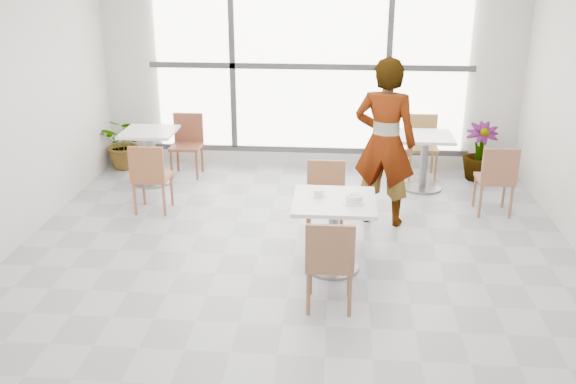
# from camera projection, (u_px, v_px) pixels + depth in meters

# --- Properties ---
(floor) EXTENTS (7.00, 7.00, 0.00)m
(floor) POSITION_uv_depth(u_px,v_px,m) (291.00, 276.00, 6.22)
(floor) COLOR #9E9EA5
(floor) RESTS_ON ground
(wall_back) EXTENTS (6.00, 0.00, 6.00)m
(wall_back) POSITION_uv_depth(u_px,v_px,m) (310.00, 66.00, 8.96)
(wall_back) COLOR silver
(wall_back) RESTS_ON ground
(wall_front) EXTENTS (6.00, 0.00, 6.00)m
(wall_front) POSITION_uv_depth(u_px,v_px,m) (220.00, 361.00, 2.43)
(wall_front) COLOR silver
(wall_front) RESTS_ON ground
(window) EXTENTS (4.60, 0.07, 2.52)m
(window) POSITION_uv_depth(u_px,v_px,m) (310.00, 66.00, 8.90)
(window) COLOR white
(window) RESTS_ON ground
(main_table) EXTENTS (0.80, 0.80, 0.75)m
(main_table) POSITION_uv_depth(u_px,v_px,m) (334.00, 221.00, 6.19)
(main_table) COLOR white
(main_table) RESTS_ON ground
(chair_near) EXTENTS (0.42, 0.42, 0.87)m
(chair_near) POSITION_uv_depth(u_px,v_px,m) (330.00, 259.00, 5.46)
(chair_near) COLOR #8B5C3F
(chair_near) RESTS_ON ground
(chair_far) EXTENTS (0.42, 0.42, 0.87)m
(chair_far) POSITION_uv_depth(u_px,v_px,m) (326.00, 195.00, 6.92)
(chair_far) COLOR #98623E
(chair_far) RESTS_ON ground
(oatmeal_bowl) EXTENTS (0.21, 0.21, 0.09)m
(oatmeal_bowl) POSITION_uv_depth(u_px,v_px,m) (354.00, 199.00, 6.01)
(oatmeal_bowl) COLOR white
(oatmeal_bowl) RESTS_ON main_table
(coffee_cup) EXTENTS (0.16, 0.13, 0.07)m
(coffee_cup) POSITION_uv_depth(u_px,v_px,m) (318.00, 193.00, 6.18)
(coffee_cup) COLOR white
(coffee_cup) RESTS_ON main_table
(person) EXTENTS (0.80, 0.63, 1.95)m
(person) POSITION_uv_depth(u_px,v_px,m) (385.00, 143.00, 7.16)
(person) COLOR black
(person) RESTS_ON ground
(bg_table_left) EXTENTS (0.70, 0.70, 0.75)m
(bg_table_left) POSITION_uv_depth(u_px,v_px,m) (150.00, 149.00, 8.61)
(bg_table_left) COLOR white
(bg_table_left) RESTS_ON ground
(bg_table_right) EXTENTS (0.70, 0.70, 0.75)m
(bg_table_right) POSITION_uv_depth(u_px,v_px,m) (424.00, 154.00, 8.39)
(bg_table_right) COLOR white
(bg_table_right) RESTS_ON ground
(bg_chair_left_near) EXTENTS (0.42, 0.42, 0.87)m
(bg_chair_left_near) POSITION_uv_depth(u_px,v_px,m) (150.00, 174.00, 7.60)
(bg_chair_left_near) COLOR #A15F3A
(bg_chair_left_near) RESTS_ON ground
(bg_chair_left_far) EXTENTS (0.42, 0.42, 0.87)m
(bg_chair_left_far) POSITION_uv_depth(u_px,v_px,m) (187.00, 140.00, 8.98)
(bg_chair_left_far) COLOR brown
(bg_chair_left_far) RESTS_ON ground
(bg_chair_right_near) EXTENTS (0.42, 0.42, 0.87)m
(bg_chair_right_near) POSITION_uv_depth(u_px,v_px,m) (497.00, 176.00, 7.52)
(bg_chair_right_near) COLOR #945C41
(bg_chair_right_near) RESTS_ON ground
(bg_chair_right_far) EXTENTS (0.42, 0.42, 0.87)m
(bg_chair_right_far) POSITION_uv_depth(u_px,v_px,m) (422.00, 141.00, 8.92)
(bg_chair_right_far) COLOR #A37C45
(bg_chair_right_far) RESTS_ON ground
(plant_left) EXTENTS (0.82, 0.75, 0.76)m
(plant_left) POSITION_uv_depth(u_px,v_px,m) (125.00, 143.00, 9.28)
(plant_left) COLOR #5C8549
(plant_left) RESTS_ON ground
(plant_right) EXTENTS (0.49, 0.49, 0.81)m
(plant_right) POSITION_uv_depth(u_px,v_px,m) (480.00, 152.00, 8.79)
(plant_right) COLOR #5A854C
(plant_right) RESTS_ON ground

